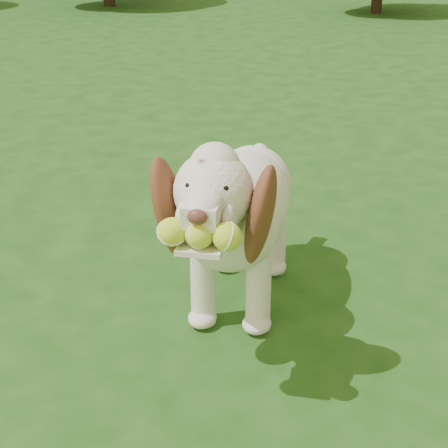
{
  "coord_description": "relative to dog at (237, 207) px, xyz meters",
  "views": [
    {
      "loc": [
        -0.52,
        -2.45,
        1.62
      ],
      "look_at": [
        -0.61,
        -0.05,
        0.5
      ],
      "focal_mm": 60.0,
      "sensor_mm": 36.0,
      "label": 1
    }
  ],
  "objects": [
    {
      "name": "ground",
      "position": [
        0.56,
        -0.21,
        -0.45
      ],
      "size": [
        80.0,
        80.0,
        0.0
      ],
      "primitive_type": "plane",
      "color": "#1A3F12",
      "rests_on": "ground"
    },
    {
      "name": "dog",
      "position": [
        0.0,
        0.0,
        0.0
      ],
      "size": [
        0.57,
        1.31,
        0.85
      ],
      "rotation": [
        0.0,
        0.0,
        -0.16
      ],
      "color": "white",
      "rests_on": "ground"
    }
  ]
}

